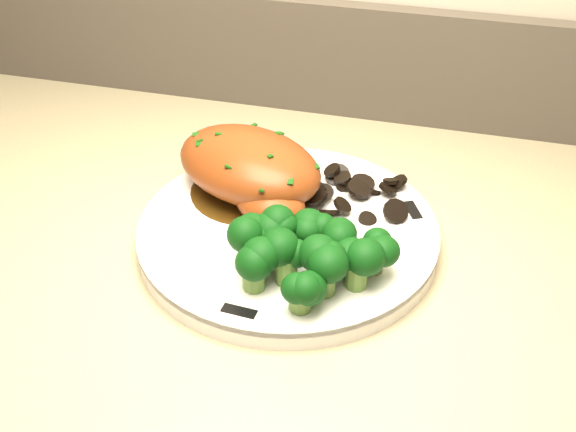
# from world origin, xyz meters

# --- Properties ---
(plate) EXTENTS (0.31, 0.31, 0.02)m
(plate) POSITION_xyz_m (0.14, 1.75, 0.98)
(plate) COLOR white
(plate) RESTS_ON counter
(rim_accent_0) EXTENTS (0.02, 0.03, 0.00)m
(rim_accent_0) POSITION_xyz_m (0.23, 1.80, 0.99)
(rim_accent_0) COLOR black
(rim_accent_0) RESTS_ON plate
(rim_accent_1) EXTENTS (0.02, 0.03, 0.00)m
(rim_accent_1) POSITION_xyz_m (0.05, 1.81, 0.99)
(rim_accent_1) COLOR black
(rim_accent_1) RESTS_ON plate
(rim_accent_2) EXTENTS (0.03, 0.01, 0.00)m
(rim_accent_2) POSITION_xyz_m (0.13, 1.65, 0.99)
(rim_accent_2) COLOR black
(rim_accent_2) RESTS_ON plate
(gravy_pool) EXTENTS (0.10, 0.10, 0.00)m
(gravy_pool) POSITION_xyz_m (0.09, 1.79, 0.99)
(gravy_pool) COLOR #3F290B
(gravy_pool) RESTS_ON plate
(chicken_breast) EXTENTS (0.16, 0.14, 0.05)m
(chicken_breast) POSITION_xyz_m (0.10, 1.79, 1.02)
(chicken_breast) COLOR #98441A
(chicken_breast) RESTS_ON plate
(mushroom_pile) EXTENTS (0.08, 0.06, 0.02)m
(mushroom_pile) POSITION_xyz_m (0.19, 1.80, 0.99)
(mushroom_pile) COLOR black
(mushroom_pile) RESTS_ON plate
(broccoli_florets) EXTENTS (0.11, 0.09, 0.04)m
(broccoli_florets) POSITION_xyz_m (0.17, 1.70, 1.01)
(broccoli_florets) COLOR olive
(broccoli_florets) RESTS_ON plate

